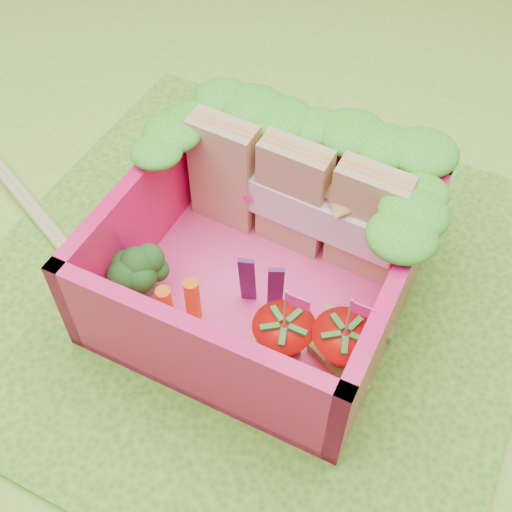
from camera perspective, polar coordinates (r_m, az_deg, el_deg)
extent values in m
plane|color=#83BA34|center=(3.18, -0.27, -2.67)|extent=(14.00, 14.00, 0.00)
cube|color=#469722|center=(3.17, -0.28, -2.51)|extent=(2.60, 2.60, 0.03)
cube|color=#FF418E|center=(3.10, 0.50, -2.83)|extent=(1.30, 1.30, 0.05)
cube|color=#EF1459|center=(3.30, 5.27, 7.52)|extent=(1.30, 0.07, 0.55)
cube|color=#EF1459|center=(2.60, -5.49, -9.31)|extent=(1.30, 0.07, 0.55)
cube|color=#EF1459|center=(3.13, -9.66, 3.97)|extent=(0.07, 1.30, 0.55)
cube|color=#EF1459|center=(2.80, 11.95, -4.21)|extent=(0.07, 1.30, 0.55)
ellipsoid|color=#218518|center=(3.22, -3.00, 14.19)|extent=(0.30, 0.30, 0.11)
ellipsoid|color=#218518|center=(3.16, -0.26, 13.41)|extent=(0.30, 0.30, 0.11)
ellipsoid|color=#218518|center=(3.10, 2.56, 12.57)|extent=(0.30, 0.30, 0.11)
ellipsoid|color=#218518|center=(3.06, 5.46, 11.67)|extent=(0.30, 0.30, 0.11)
ellipsoid|color=#218518|center=(3.02, 8.42, 10.71)|extent=(0.30, 0.30, 0.11)
ellipsoid|color=#218518|center=(2.99, 11.43, 9.71)|extent=(0.30, 0.30, 0.11)
ellipsoid|color=#218518|center=(2.96, 14.48, 8.66)|extent=(0.30, 0.30, 0.11)
ellipsoid|color=#218518|center=(2.94, -8.88, 9.47)|extent=(0.27, 0.27, 0.10)
ellipsoid|color=#218518|center=(3.03, -7.46, 11.06)|extent=(0.27, 0.27, 0.10)
ellipsoid|color=#218518|center=(3.12, -6.10, 12.56)|extent=(0.27, 0.27, 0.10)
ellipsoid|color=#218518|center=(2.61, 13.09, 1.89)|extent=(0.27, 0.27, 0.10)
ellipsoid|color=#218518|center=(2.71, 13.99, 3.87)|extent=(0.27, 0.27, 0.10)
ellipsoid|color=#218518|center=(2.81, 14.83, 5.72)|extent=(0.27, 0.27, 0.10)
cube|color=tan|center=(3.18, -2.82, 7.47)|extent=(0.35, 0.17, 0.60)
cube|color=tan|center=(3.06, 3.33, 5.36)|extent=(0.35, 0.17, 0.60)
cube|color=tan|center=(2.98, 9.82, 3.04)|extent=(0.35, 0.17, 0.60)
cube|color=white|center=(3.08, 3.30, 4.97)|extent=(1.09, 0.23, 0.20)
cylinder|color=#5FA550|center=(3.07, -10.11, -2.10)|extent=(0.12, 0.12, 0.12)
ellipsoid|color=#16541C|center=(2.98, -10.42, -0.70)|extent=(0.33, 0.33, 0.12)
cylinder|color=#F45814|center=(2.90, -8.05, -4.45)|extent=(0.07, 0.07, 0.23)
cylinder|color=#F45814|center=(2.89, -5.66, -3.87)|extent=(0.07, 0.07, 0.25)
cube|color=#43164E|center=(2.86, -0.76, -2.14)|extent=(0.07, 0.04, 0.38)
cube|color=#43164E|center=(2.83, 1.74, -2.92)|extent=(0.07, 0.05, 0.38)
cone|color=red|center=(2.75, 2.43, -7.75)|extent=(0.27, 0.27, 0.27)
cylinder|color=tan|center=(2.53, 2.61, -4.75)|extent=(0.01, 0.01, 0.24)
cube|color=#FC2A99|center=(2.46, 3.74, -4.11)|extent=(0.10, 0.01, 0.06)
cone|color=red|center=(2.74, 7.63, -8.44)|extent=(0.27, 0.27, 0.27)
cylinder|color=tan|center=(2.52, 8.24, -5.44)|extent=(0.01, 0.01, 0.24)
cube|color=#FC2A99|center=(2.45, 9.53, -4.81)|extent=(0.10, 0.01, 0.06)
cube|color=#72C13C|center=(2.96, 9.07, -6.02)|extent=(0.32, 0.09, 0.05)
cube|color=#72C13C|center=(2.83, 7.30, -9.81)|extent=(0.32, 0.20, 0.05)
cube|color=#72C13C|center=(2.85, 0.68, -8.37)|extent=(0.30, 0.24, 0.05)
cube|color=#D6C175|center=(3.51, -18.07, 2.09)|extent=(1.99, 0.93, 0.04)
cube|color=#D6C175|center=(3.49, -17.21, 1.98)|extent=(1.99, 0.93, 0.04)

